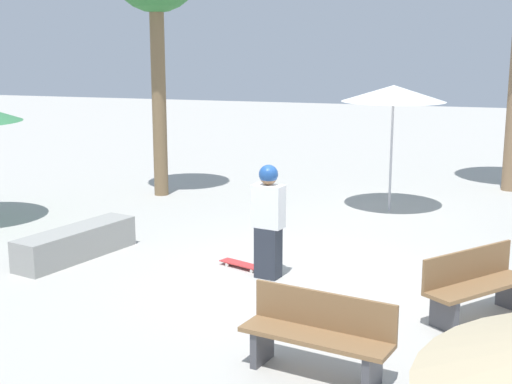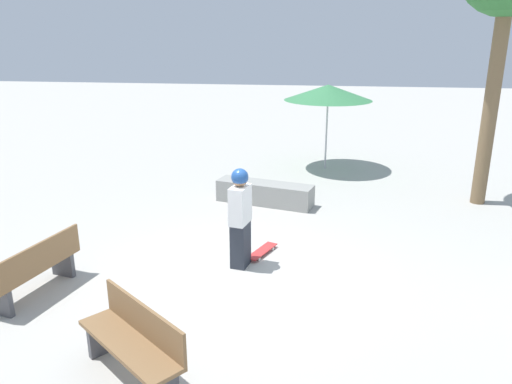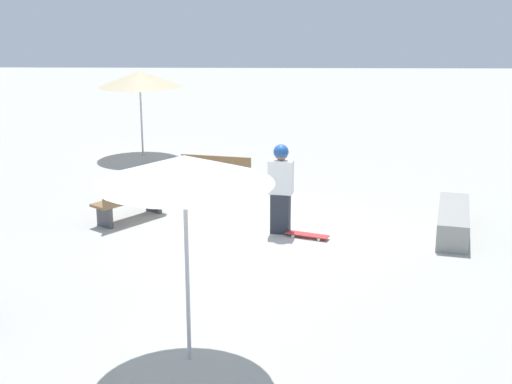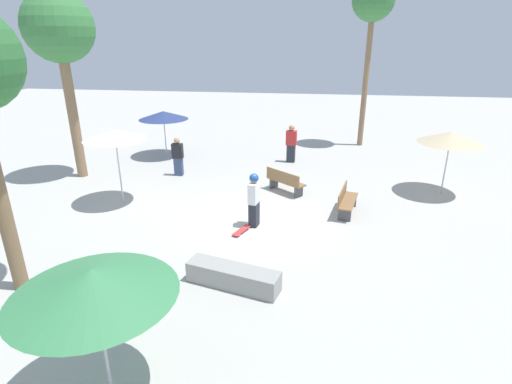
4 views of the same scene
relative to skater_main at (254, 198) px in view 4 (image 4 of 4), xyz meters
The scene contains 14 objects.
ground_plane 1.00m from the skater_main, ahead, with size 60.00×60.00×0.00m, color #B2AFA8.
skater_main is the anchor object (origin of this frame).
skateboard 1.02m from the skater_main, 148.99° to the left, with size 0.82×0.48×0.07m.
concrete_ledge 3.27m from the skater_main, behind, with size 1.08×2.27×0.49m.
bench_near 3.03m from the skater_main, 13.79° to the right, with size 1.34×1.52×0.85m.
bench_far 3.17m from the skater_main, 64.17° to the right, with size 1.66×0.77×0.85m.
shade_umbrella_white 5.15m from the skater_main, 76.24° to the left, with size 2.07×2.07×2.56m.
shade_umbrella_navy 8.83m from the skater_main, 37.42° to the left, with size 2.30×2.30×2.16m.
shade_umbrella_tan 7.52m from the skater_main, 60.17° to the right, with size 2.23×2.23×2.30m.
shade_umbrella_green 6.71m from the skater_main, 168.25° to the left, with size 2.41×2.41×2.36m.
palm_tree_left 12.69m from the skater_main, 21.58° to the right, with size 2.03×2.03×8.05m.
palm_tree_center_left 9.73m from the skater_main, 64.99° to the left, with size 2.56×2.56×7.01m.
bystander_watching 5.71m from the skater_main, 41.72° to the left, with size 0.24×0.43×1.59m.
bystander_far 6.86m from the skater_main, ahead, with size 0.32×0.50×1.72m.
Camera 4 is at (-11.31, -1.66, 5.40)m, focal length 28.00 mm.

